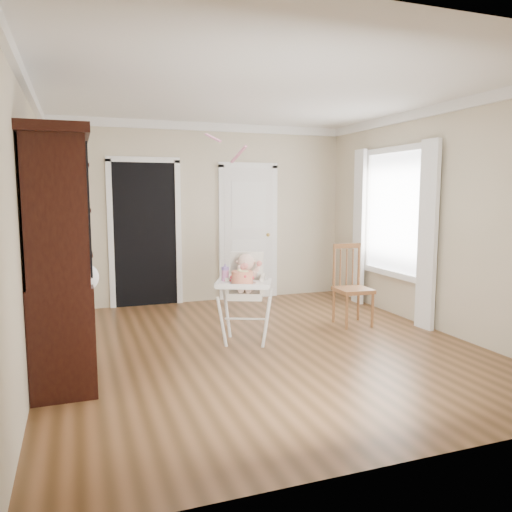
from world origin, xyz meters
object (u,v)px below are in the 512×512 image
object	(u,v)px
cake	(242,277)
high_chair	(246,287)
china_cabinet	(61,257)
sippy_cup	(225,273)
dining_chair	(352,287)

from	to	relation	value
cake	high_chair	bearing A→B (deg)	63.30
high_chair	china_cabinet	size ratio (longest dim) A/B	0.47
cake	china_cabinet	distance (m)	1.81
cake	china_cabinet	world-z (taller)	china_cabinet
high_chair	china_cabinet	xyz separation A→B (m)	(-1.88, -0.47, 0.47)
sippy_cup	china_cabinet	distance (m)	1.73
high_chair	sippy_cup	world-z (taller)	high_chair
high_chair	sippy_cup	bearing A→B (deg)	-154.21
dining_chair	high_chair	bearing A→B (deg)	-167.18
china_cabinet	cake	bearing A→B (deg)	7.92
high_chair	dining_chair	distance (m)	1.55
china_cabinet	high_chair	bearing A→B (deg)	14.08
cake	sippy_cup	world-z (taller)	sippy_cup
china_cabinet	dining_chair	size ratio (longest dim) A/B	2.16
cake	sippy_cup	distance (m)	0.25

